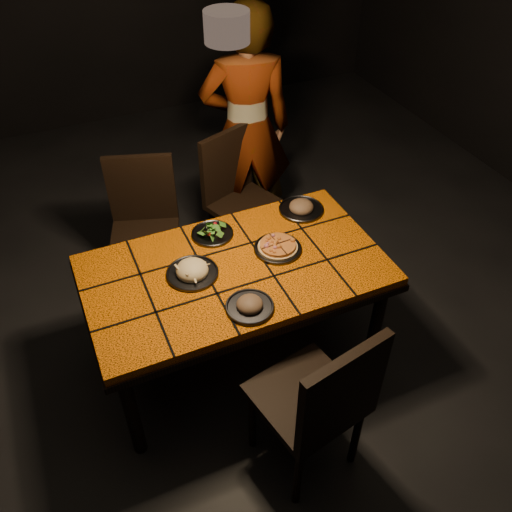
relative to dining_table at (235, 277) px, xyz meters
name	(u,v)px	position (x,y,z in m)	size (l,w,h in m)	color
room_shell	(231,142)	(0.00, 0.00, 0.83)	(6.04, 7.04, 3.08)	black
dining_table	(235,277)	(0.00, 0.00, 0.00)	(1.62, 0.92, 0.75)	orange
chair_near	(321,401)	(0.08, -0.83, -0.08)	(0.55, 0.55, 1.03)	black
chair_far_left	(144,220)	(-0.29, 0.87, -0.12)	(0.55, 0.55, 0.97)	black
chair_far_right	(238,191)	(0.39, 0.91, -0.11)	(0.57, 0.57, 0.98)	black
diner	(247,130)	(0.56, 1.15, 0.21)	(0.64, 0.42, 1.76)	brown
pendant_lamp	(227,22)	(0.00, 0.00, 1.35)	(0.18, 0.18, 1.06)	black
plate_pizza	(278,247)	(0.27, 0.03, 0.10)	(0.27, 0.27, 0.04)	#3A3A3F
plate_pasta	(192,271)	(-0.23, 0.04, 0.10)	(0.28, 0.28, 0.09)	#3A3A3F
plate_salad	(212,231)	(-0.02, 0.30, 0.10)	(0.24, 0.24, 0.07)	#3A3A3F
plate_mushroom_a	(250,305)	(-0.05, -0.31, 0.10)	(0.24, 0.24, 0.08)	#3A3A3F
plate_mushroom_b	(301,207)	(0.56, 0.31, 0.10)	(0.27, 0.27, 0.09)	#3A3A3F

